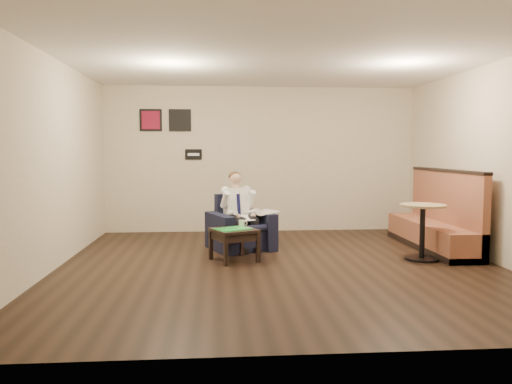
{
  "coord_description": "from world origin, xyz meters",
  "views": [
    {
      "loc": [
        -0.85,
        -6.68,
        1.56
      ],
      "look_at": [
        -0.23,
        1.2,
        0.91
      ],
      "focal_mm": 35.0,
      "sensor_mm": 36.0,
      "label": 1
    }
  ],
  "objects": [
    {
      "name": "art_print_right",
      "position": [
        -1.55,
        2.98,
        2.15
      ],
      "size": [
        0.42,
        0.03,
        0.42
      ],
      "primitive_type": "cube",
      "color": "black",
      "rests_on": "wall_back"
    },
    {
      "name": "wall_back",
      "position": [
        0.0,
        3.0,
        1.4
      ],
      "size": [
        6.0,
        0.02,
        2.8
      ],
      "primitive_type": "cube",
      "color": "beige",
      "rests_on": "ground"
    },
    {
      "name": "green_folder",
      "position": [
        -0.63,
        0.31,
        0.47
      ],
      "size": [
        0.56,
        0.52,
        0.01
      ],
      "primitive_type": "cube",
      "rotation": [
        0.0,
        0.0,
        0.57
      ],
      "color": "#2AD540",
      "rests_on": "side_table"
    },
    {
      "name": "smartphone",
      "position": [
        -0.63,
        0.51,
        0.47
      ],
      "size": [
        0.16,
        0.11,
        0.01
      ],
      "primitive_type": "cube",
      "rotation": [
        0.0,
        0.0,
        0.25
      ],
      "color": "black",
      "rests_on": "side_table"
    },
    {
      "name": "armchair",
      "position": [
        -0.48,
        1.18,
        0.43
      ],
      "size": [
        1.15,
        1.15,
        0.86
      ],
      "primitive_type": "cube",
      "rotation": [
        0.0,
        0.0,
        0.37
      ],
      "color": "black",
      "rests_on": "ground"
    },
    {
      "name": "newspaper",
      "position": [
        -0.11,
        1.23,
        0.59
      ],
      "size": [
        0.53,
        0.58,
        0.01
      ],
      "primitive_type": "cube",
      "rotation": [
        0.0,
        0.0,
        0.42
      ],
      "color": "silver",
      "rests_on": "armchair"
    },
    {
      "name": "wall_right",
      "position": [
        3.0,
        0.0,
        1.4
      ],
      "size": [
        0.02,
        6.0,
        2.8
      ],
      "primitive_type": "cube",
      "color": "beige",
      "rests_on": "ground"
    },
    {
      "name": "lap_papers",
      "position": [
        -0.41,
        0.99,
        0.53
      ],
      "size": [
        0.3,
        0.34,
        0.01
      ],
      "primitive_type": "cube",
      "rotation": [
        0.0,
        0.0,
        0.44
      ],
      "color": "white",
      "rests_on": "seated_man"
    },
    {
      "name": "ceiling",
      "position": [
        0.0,
        0.0,
        2.8
      ],
      "size": [
        6.0,
        6.0,
        0.02
      ],
      "primitive_type": "cube",
      "color": "white",
      "rests_on": "wall_back"
    },
    {
      "name": "side_table",
      "position": [
        -0.61,
        0.34,
        0.23
      ],
      "size": [
        0.75,
        0.75,
        0.46
      ],
      "primitive_type": "cube",
      "rotation": [
        0.0,
        0.0,
        0.43
      ],
      "color": "black",
      "rests_on": "ground"
    },
    {
      "name": "ground",
      "position": [
        0.0,
        0.0,
        0.0
      ],
      "size": [
        6.0,
        6.0,
        0.0
      ],
      "primitive_type": "plane",
      "color": "black",
      "rests_on": "ground"
    },
    {
      "name": "coffee_mug",
      "position": [
        -0.5,
        0.53,
        0.51
      ],
      "size": [
        0.11,
        0.11,
        0.1
      ],
      "primitive_type": "cylinder",
      "rotation": [
        0.0,
        0.0,
        0.43
      ],
      "color": "white",
      "rests_on": "side_table"
    },
    {
      "name": "wall_front",
      "position": [
        0.0,
        -3.0,
        1.4
      ],
      "size": [
        6.0,
        0.02,
        2.8
      ],
      "primitive_type": "cube",
      "color": "beige",
      "rests_on": "ground"
    },
    {
      "name": "cafe_table",
      "position": [
        2.09,
        0.2,
        0.4
      ],
      "size": [
        0.72,
        0.72,
        0.8
      ],
      "primitive_type": "cylinder",
      "rotation": [
        0.0,
        0.0,
        -0.11
      ],
      "color": "tan",
      "rests_on": "ground"
    },
    {
      "name": "seating_sign",
      "position": [
        -1.3,
        2.98,
        1.5
      ],
      "size": [
        0.32,
        0.02,
        0.2
      ],
      "primitive_type": "cube",
      "color": "black",
      "rests_on": "wall_back"
    },
    {
      "name": "wall_left",
      "position": [
        -3.0,
        0.0,
        1.4
      ],
      "size": [
        0.02,
        6.0,
        2.8
      ],
      "primitive_type": "cube",
      "color": "beige",
      "rests_on": "ground"
    },
    {
      "name": "seated_man",
      "position": [
        -0.44,
        1.08,
        0.59
      ],
      "size": [
        0.83,
        0.99,
        1.18
      ],
      "primitive_type": null,
      "rotation": [
        0.0,
        0.0,
        0.37
      ],
      "color": "white",
      "rests_on": "armchair"
    },
    {
      "name": "art_print_left",
      "position": [
        -2.1,
        2.98,
        2.15
      ],
      "size": [
        0.42,
        0.03,
        0.42
      ],
      "primitive_type": "cube",
      "color": "maroon",
      "rests_on": "wall_back"
    },
    {
      "name": "banquette",
      "position": [
        2.59,
        1.02,
        0.63
      ],
      "size": [
        0.58,
        2.45,
        1.25
      ],
      "primitive_type": "cube",
      "color": "#955239",
      "rests_on": "ground"
    }
  ]
}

